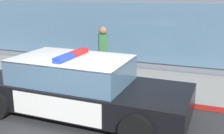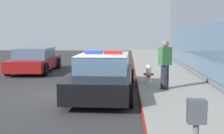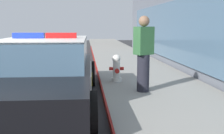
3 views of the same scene
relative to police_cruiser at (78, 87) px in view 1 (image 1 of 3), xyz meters
The scene contains 5 objects.
sidewalk 2.72m from the police_cruiser, 79.38° to the left, with size 48.00×2.71×0.15m, color gray.
curb_red_paint 1.46m from the police_cruiser, 68.39° to the left, with size 28.80×0.04×0.14m, color maroon.
police_cruiser is the anchor object (origin of this frame).
fire_hydrant 2.18m from the police_cruiser, 130.02° to the left, with size 0.34×0.39×0.73m.
pedestrian_on_sidewalk 2.18m from the police_cruiser, 96.75° to the left, with size 0.42×0.47×1.71m.
Camera 1 is at (2.44, -4.36, 2.84)m, focal length 43.95 mm.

